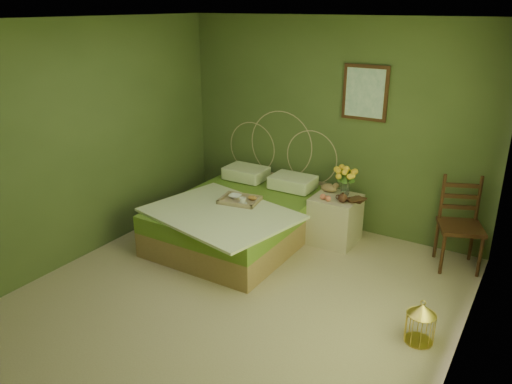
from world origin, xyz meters
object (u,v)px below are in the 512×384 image
Objects in this scene: nightstand at (336,214)px; birdcage at (420,324)px; chair at (463,218)px; bed at (242,214)px.

birdcage is (1.38, -1.43, -0.18)m from nightstand.
chair is at bearing 7.77° from nightstand.
bed reaches higher than chair.
bed is 6.19× the size of birdcage.
nightstand is 1.99m from birdcage.
nightstand is 1.01× the size of chair.
chair is 2.72× the size of birdcage.
bed is 2.51m from chair.
chair is (1.38, 0.19, 0.20)m from nightstand.
birdcage is at bearing -112.09° from chair.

